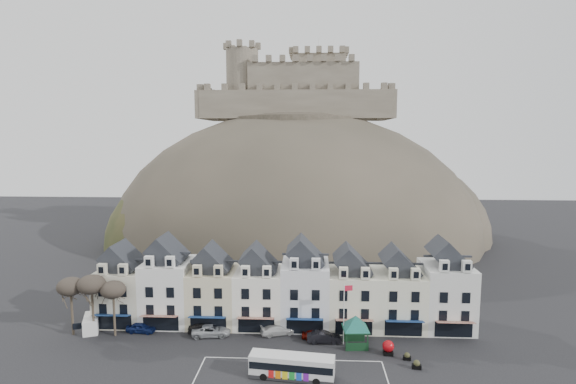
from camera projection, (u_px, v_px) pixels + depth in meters
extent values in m
plane|color=black|center=(273.00, 381.00, 50.97)|extent=(300.00, 300.00, 0.00)
cube|color=silver|center=(291.00, 375.00, 52.11)|extent=(22.00, 7.50, 0.01)
cube|color=beige|center=(125.00, 294.00, 67.53)|extent=(6.80, 8.00, 8.00)
cube|color=black|center=(123.00, 260.00, 66.89)|extent=(6.80, 5.76, 2.80)
cube|color=beige|center=(102.00, 269.00, 63.43)|extent=(1.20, 0.80, 1.60)
cube|color=beige|center=(123.00, 270.00, 63.28)|extent=(1.20, 0.80, 1.60)
cube|color=black|center=(114.00, 322.00, 63.88)|extent=(5.10, 0.06, 2.20)
cube|color=navy|center=(111.00, 315.00, 63.05)|extent=(5.10, 1.29, 0.43)
cube|color=white|center=(169.00, 291.00, 67.11)|extent=(6.80, 8.00, 9.20)
cube|color=black|center=(168.00, 253.00, 66.39)|extent=(6.80, 5.76, 2.80)
cube|color=white|center=(149.00, 262.00, 62.94)|extent=(1.20, 0.80, 1.60)
cube|color=white|center=(170.00, 262.00, 62.79)|extent=(1.20, 0.80, 1.60)
cube|color=black|center=(161.00, 323.00, 63.53)|extent=(5.10, 0.06, 2.20)
cube|color=maroon|center=(159.00, 316.00, 62.71)|extent=(5.10, 1.29, 0.43)
cube|color=beige|center=(214.00, 296.00, 66.84)|extent=(6.80, 8.00, 8.00)
cube|color=black|center=(213.00, 262.00, 66.20)|extent=(6.80, 5.76, 2.80)
cube|color=beige|center=(197.00, 271.00, 62.74)|extent=(1.20, 0.80, 1.60)
cube|color=beige|center=(218.00, 271.00, 62.59)|extent=(1.20, 0.80, 1.60)
cube|color=black|center=(208.00, 324.00, 63.19)|extent=(5.10, 0.06, 2.20)
cube|color=navy|center=(207.00, 317.00, 62.36)|extent=(5.10, 1.29, 0.43)
cube|color=white|center=(259.00, 296.00, 66.50)|extent=(6.80, 8.00, 8.00)
cube|color=black|center=(259.00, 262.00, 65.85)|extent=(6.80, 5.76, 2.80)
cube|color=white|center=(245.00, 271.00, 62.40)|extent=(1.20, 0.80, 1.60)
cube|color=white|center=(267.00, 272.00, 62.25)|extent=(1.20, 0.80, 1.60)
cube|color=black|center=(256.00, 325.00, 62.84)|extent=(5.10, 0.06, 2.20)
cube|color=maroon|center=(256.00, 318.00, 62.02)|extent=(5.10, 1.29, 0.43)
cube|color=white|center=(305.00, 293.00, 66.08)|extent=(6.80, 8.00, 9.20)
cube|color=black|center=(305.00, 255.00, 65.36)|extent=(6.80, 5.76, 2.80)
cube|color=white|center=(294.00, 264.00, 61.91)|extent=(1.20, 0.80, 1.60)
cube|color=white|center=(316.00, 264.00, 61.75)|extent=(1.20, 0.80, 1.60)
cube|color=black|center=(305.00, 326.00, 62.50)|extent=(5.10, 0.06, 2.20)
cube|color=navy|center=(305.00, 319.00, 61.67)|extent=(5.10, 1.29, 0.43)
cube|color=white|center=(352.00, 298.00, 65.81)|extent=(6.80, 8.00, 8.00)
cube|color=black|center=(352.00, 264.00, 65.17)|extent=(6.80, 5.76, 2.80)
cube|color=white|center=(344.00, 273.00, 61.71)|extent=(1.20, 0.80, 1.60)
cube|color=white|center=(365.00, 273.00, 61.56)|extent=(1.20, 0.80, 1.60)
cube|color=black|center=(354.00, 327.00, 62.15)|extent=(5.10, 0.06, 2.20)
cube|color=maroon|center=(354.00, 320.00, 61.33)|extent=(5.10, 1.29, 0.43)
cube|color=#E9E7CB|center=(398.00, 299.00, 65.47)|extent=(6.80, 8.00, 8.00)
cube|color=black|center=(399.00, 264.00, 64.82)|extent=(6.80, 5.76, 2.80)
cube|color=#E9E7CB|center=(393.00, 274.00, 61.37)|extent=(1.20, 0.80, 1.60)
cube|color=#E9E7CB|center=(416.00, 274.00, 61.21)|extent=(1.20, 0.80, 1.60)
cube|color=black|center=(403.00, 328.00, 61.81)|extent=(5.10, 0.06, 2.20)
cube|color=navy|center=(405.00, 321.00, 60.98)|extent=(5.10, 1.29, 0.43)
cube|color=silver|center=(446.00, 296.00, 65.05)|extent=(6.80, 8.00, 9.20)
cube|color=black|center=(448.00, 257.00, 64.33)|extent=(6.80, 5.76, 2.80)
cube|color=silver|center=(444.00, 266.00, 60.87)|extent=(1.20, 0.80, 1.60)
cube|color=silver|center=(467.00, 266.00, 60.72)|extent=(1.20, 0.80, 1.60)
cube|color=black|center=(454.00, 329.00, 61.46)|extent=(5.10, 0.06, 2.20)
cube|color=maroon|center=(456.00, 322.00, 60.64)|extent=(5.10, 1.29, 0.43)
ellipsoid|color=#38352B|center=(295.00, 240.00, 120.34)|extent=(96.00, 76.00, 68.00)
ellipsoid|color=#293319|center=(209.00, 244.00, 115.51)|extent=(52.00, 44.00, 42.00)
ellipsoid|color=#38352B|center=(383.00, 237.00, 123.08)|extent=(56.00, 48.00, 46.00)
ellipsoid|color=#293319|center=(276.00, 253.00, 106.67)|extent=(40.00, 28.00, 28.00)
ellipsoid|color=#38352B|center=(335.00, 251.00, 107.94)|extent=(36.00, 28.00, 24.00)
cylinder|color=#38352B|center=(295.00, 123.00, 116.48)|extent=(30.00, 30.00, 3.00)
cube|color=brown|center=(295.00, 104.00, 111.96)|extent=(48.00, 2.20, 7.00)
cube|color=brown|center=(297.00, 109.00, 131.78)|extent=(48.00, 2.20, 7.00)
cube|color=brown|center=(209.00, 107.00, 123.09)|extent=(2.20, 22.00, 7.00)
cube|color=brown|center=(385.00, 106.00, 120.66)|extent=(2.20, 22.00, 7.00)
cube|color=brown|center=(304.00, 86.00, 121.09)|extent=(28.00, 18.00, 10.00)
cube|color=brown|center=(318.00, 81.00, 122.68)|extent=(14.00, 12.00, 13.00)
cylinder|color=brown|center=(242.00, 85.00, 117.93)|extent=(8.40, 8.40, 18.00)
cylinder|color=silver|center=(319.00, 47.00, 121.56)|extent=(0.16, 0.16, 5.00)
cylinder|color=#3D3227|center=(72.00, 315.00, 62.49)|extent=(0.32, 0.32, 5.74)
ellipsoid|color=#383028|center=(70.00, 286.00, 61.98)|extent=(3.61, 3.61, 2.54)
cylinder|color=#3D3227|center=(93.00, 314.00, 62.32)|extent=(0.32, 0.32, 6.02)
ellipsoid|color=#383028|center=(91.00, 284.00, 61.78)|extent=(3.78, 3.78, 2.67)
cylinder|color=#3D3227|center=(114.00, 317.00, 62.20)|extent=(0.32, 0.32, 5.46)
ellipsoid|color=#383028|center=(113.00, 290.00, 61.72)|extent=(3.43, 3.43, 2.42)
cube|color=#262628|center=(292.00, 375.00, 51.54)|extent=(9.94, 3.41, 0.44)
cube|color=silver|center=(292.00, 365.00, 51.37)|extent=(9.94, 3.37, 2.23)
cube|color=black|center=(292.00, 364.00, 51.36)|extent=(9.75, 3.41, 0.84)
cube|color=silver|center=(292.00, 356.00, 51.25)|extent=(9.73, 3.25, 0.22)
cube|color=orange|center=(334.00, 361.00, 50.45)|extent=(0.18, 1.06, 0.25)
cylinder|color=black|center=(316.00, 382.00, 50.05)|extent=(0.88, 0.38, 0.85)
cylinder|color=black|center=(318.00, 372.00, 52.01)|extent=(0.88, 0.38, 0.85)
cylinder|color=black|center=(264.00, 377.00, 51.07)|extent=(0.88, 0.38, 0.85)
cylinder|color=black|center=(267.00, 368.00, 53.03)|extent=(0.88, 0.38, 0.85)
cube|color=#10321A|center=(344.00, 333.00, 60.54)|extent=(0.16, 0.16, 2.41)
cube|color=#10321A|center=(364.00, 333.00, 60.60)|extent=(0.16, 0.16, 2.41)
cube|color=#10321A|center=(347.00, 342.00, 57.85)|extent=(0.16, 0.16, 2.41)
cube|color=#10321A|center=(368.00, 342.00, 57.91)|extent=(0.16, 0.16, 2.41)
cube|color=#10321A|center=(355.00, 329.00, 59.07)|extent=(3.55, 3.55, 0.12)
cone|color=#125244|center=(356.00, 322.00, 58.96)|extent=(6.63, 6.63, 1.81)
cube|color=black|center=(388.00, 352.00, 57.13)|extent=(1.33, 1.33, 0.47)
sphere|color=#A80910|center=(388.00, 346.00, 57.03)|extent=(1.48, 1.48, 1.48)
cylinder|color=silver|center=(344.00, 314.00, 59.48)|extent=(0.12, 0.12, 8.32)
cube|color=red|center=(348.00, 288.00, 59.14)|extent=(1.12, 0.29, 0.73)
cube|color=silver|center=(92.00, 323.00, 64.11)|extent=(3.49, 4.94, 2.07)
cube|color=black|center=(91.00, 321.00, 64.06)|extent=(1.77, 0.76, 0.89)
cube|color=black|center=(417.00, 367.00, 53.55)|extent=(1.16, 0.70, 0.55)
sphere|color=#293319|center=(417.00, 363.00, 53.49)|extent=(0.77, 0.77, 0.77)
cube|color=black|center=(407.00, 358.00, 55.64)|extent=(1.06, 0.68, 0.49)
sphere|color=#293319|center=(407.00, 355.00, 55.59)|extent=(0.69, 0.69, 0.69)
imported|color=#0E1947|center=(141.00, 328.00, 63.42)|extent=(4.19, 1.92, 1.39)
imported|color=black|center=(204.00, 328.00, 63.16)|extent=(4.51, 2.13, 1.43)
imported|color=#ABAFB3|center=(211.00, 331.00, 62.36)|extent=(5.55, 3.17, 1.48)
imported|color=silver|center=(278.00, 330.00, 62.79)|extent=(5.19, 3.44, 1.40)
imported|color=#5E0B05|center=(315.00, 335.00, 61.30)|extent=(3.63, 1.54, 1.22)
imported|color=black|center=(324.00, 337.00, 60.31)|extent=(4.61, 1.75, 1.50)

